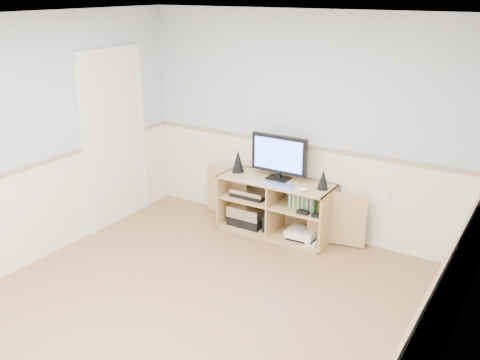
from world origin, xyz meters
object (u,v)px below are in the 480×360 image
object	(u,v)px
monitor	(279,156)
keyboard	(279,185)
game_consoles	(301,234)
media_cabinet	(278,205)

from	to	relation	value
monitor	keyboard	size ratio (longest dim) A/B	2.09
game_consoles	monitor	bearing A→B (deg)	169.91
monitor	keyboard	world-z (taller)	monitor
media_cabinet	monitor	size ratio (longest dim) A/B	3.07
media_cabinet	keyboard	size ratio (longest dim) A/B	6.40
keyboard	game_consoles	xyz separation A→B (m)	(0.24, 0.13, -0.59)
keyboard	game_consoles	bearing A→B (deg)	23.58
keyboard	game_consoles	distance (m)	0.64
media_cabinet	monitor	xyz separation A→B (m)	(-0.00, -0.01, 0.60)
media_cabinet	game_consoles	bearing A→B (deg)	-11.64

